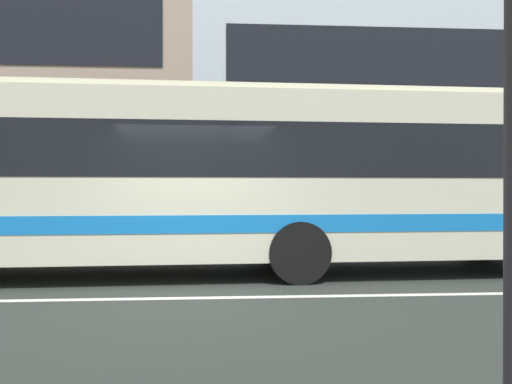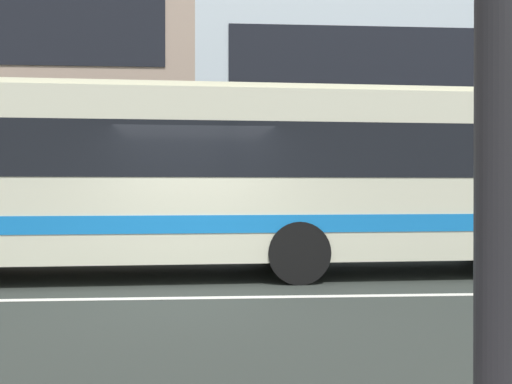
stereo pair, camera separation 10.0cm
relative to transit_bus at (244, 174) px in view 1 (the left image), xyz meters
The scene contains 3 objects.
ground_plane 2.93m from the transit_bus, 110.51° to the right, with size 160.00×160.00×0.00m, color #2C312D.
lane_centre_line 2.93m from the transit_bus, 110.51° to the right, with size 60.00×0.16×0.01m, color silver.
transit_bus is the anchor object (origin of this frame).
Camera 1 is at (0.31, -7.54, 1.51)m, focal length 38.08 mm.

